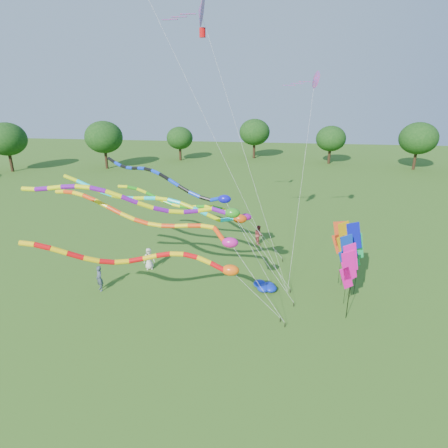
# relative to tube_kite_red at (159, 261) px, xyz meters

# --- Properties ---
(ground) EXTENTS (160.00, 160.00, 0.00)m
(ground) POSITION_rel_tube_kite_red_xyz_m (4.99, 0.31, -4.24)
(ground) COLOR #2F5917
(ground) RESTS_ON ground
(tree_ring) EXTENTS (115.93, 120.32, 9.49)m
(tree_ring) POSITION_rel_tube_kite_red_xyz_m (8.01, -2.20, 1.15)
(tree_ring) COLOR #382314
(tree_ring) RESTS_ON ground
(tube_kite_red) EXTENTS (13.76, 3.11, 6.37)m
(tube_kite_red) POSITION_rel_tube_kite_red_xyz_m (0.00, 0.00, 0.00)
(tube_kite_red) COLOR black
(tube_kite_red) RESTS_ON ground
(tube_kite_orange) EXTENTS (15.36, 3.67, 7.71)m
(tube_kite_orange) POSITION_rel_tube_kite_red_xyz_m (-0.65, 2.63, 1.42)
(tube_kite_orange) COLOR black
(tube_kite_orange) RESTS_ON ground
(tube_kite_purple) EXTENTS (15.97, 2.34, 8.92)m
(tube_kite_purple) POSITION_rel_tube_kite_red_xyz_m (-0.67, 1.74, 2.86)
(tube_kite_purple) COLOR black
(tube_kite_purple) RESTS_ON ground
(tube_kite_blue) EXTENTS (14.41, 7.29, 8.17)m
(tube_kite_blue) POSITION_rel_tube_kite_red_xyz_m (-1.52, 9.16, 2.27)
(tube_kite_blue) COLOR black
(tube_kite_blue) RESTS_ON ground
(tube_kite_cyan) EXTENTS (16.12, 1.87, 8.11)m
(tube_kite_cyan) POSITION_rel_tube_kite_red_xyz_m (-0.73, 5.26, 1.71)
(tube_kite_cyan) COLOR black
(tube_kite_cyan) RESTS_ON ground
(tube_kite_green) EXTENTS (13.61, 1.64, 6.38)m
(tube_kite_green) POSITION_rel_tube_kite_red_xyz_m (0.23, 10.12, 0.09)
(tube_kite_green) COLOR black
(tube_kite_green) RESTS_ON ground
(delta_kite_high_a) EXTENTS (8.04, 1.77, 18.54)m
(delta_kite_high_a) POSITION_rel_tube_kite_red_xyz_m (1.72, 4.78, 13.18)
(delta_kite_high_a) COLOR black
(delta_kite_high_a) RESTS_ON ground
(delta_kite_high_c) EXTENTS (2.95, 7.11, 15.14)m
(delta_kite_high_c) POSITION_rel_tube_kite_red_xyz_m (8.78, 10.65, 9.71)
(delta_kite_high_c) COLOR black
(delta_kite_high_c) RESTS_ON ground
(banner_pole_blue_b) EXTENTS (1.16, 0.17, 5.47)m
(banner_pole_blue_b) POSITION_rel_tube_kite_red_xyz_m (11.45, 4.66, -0.05)
(banner_pole_blue_b) COLOR black
(banner_pole_blue_b) RESTS_ON ground
(banner_pole_blue_a) EXTENTS (1.10, 0.52, 4.96)m
(banner_pole_blue_a) POSITION_rel_tube_kite_red_xyz_m (10.93, 3.74, -0.55)
(banner_pole_blue_a) COLOR black
(banner_pole_blue_a) RESTS_ON ground
(banner_pole_red) EXTENTS (1.13, 0.43, 4.81)m
(banner_pole_red) POSITION_rel_tube_kite_red_xyz_m (10.99, 6.65, -0.69)
(banner_pole_red) COLOR black
(banner_pole_red) RESTS_ON ground
(banner_pole_green) EXTENTS (1.09, 0.56, 4.58)m
(banner_pole_green) POSITION_rel_tube_kite_red_xyz_m (11.82, 4.99, -0.93)
(banner_pole_green) COLOR black
(banner_pole_green) RESTS_ON ground
(banner_pole_orange) EXTENTS (1.09, 0.56, 4.96)m
(banner_pole_orange) POSITION_rel_tube_kite_red_xyz_m (11.15, 6.18, -0.55)
(banner_pole_orange) COLOR black
(banner_pole_orange) RESTS_ON ground
(banner_pole_magenta_b) EXTENTS (1.11, 0.50, 5.05)m
(banner_pole_magenta_b) POSITION_rel_tube_kite_red_xyz_m (10.83, 2.12, -0.47)
(banner_pole_magenta_b) COLOR black
(banner_pole_magenta_b) RESTS_ON ground
(banner_pole_violet) EXTENTS (1.15, 0.34, 4.47)m
(banner_pole_violet) POSITION_rel_tube_kite_red_xyz_m (11.70, 7.14, -1.04)
(banner_pole_violet) COLOR black
(banner_pole_violet) RESTS_ON ground
(banner_pole_magenta_a) EXTENTS (1.13, 0.43, 4.60)m
(banner_pole_magenta_a) POSITION_rel_tube_kite_red_xyz_m (10.79, 2.05, -0.90)
(banner_pole_magenta_a) COLOR black
(banner_pole_magenta_a) RESTS_ON ground
(blue_nylon_heap) EXTENTS (1.60, 1.66, 0.47)m
(blue_nylon_heap) POSITION_rel_tube_kite_red_xyz_m (5.74, 5.07, -4.02)
(blue_nylon_heap) COLOR #0D26AD
(blue_nylon_heap) RESTS_ON ground
(person_a) EXTENTS (0.99, 0.82, 1.74)m
(person_a) POSITION_rel_tube_kite_red_xyz_m (-3.16, 7.01, -3.37)
(person_a) COLOR silver
(person_a) RESTS_ON ground
(person_b) EXTENTS (0.79, 0.79, 1.85)m
(person_b) POSITION_rel_tube_kite_red_xyz_m (-5.52, 3.34, -3.32)
(person_b) COLOR #3E4957
(person_b) RESTS_ON ground
(person_c) EXTENTS (0.99, 1.08, 1.79)m
(person_c) POSITION_rel_tube_kite_red_xyz_m (5.09, 13.16, -3.35)
(person_c) COLOR #953736
(person_c) RESTS_ON ground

